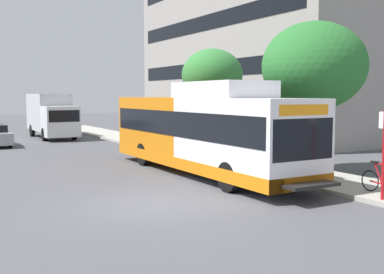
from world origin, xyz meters
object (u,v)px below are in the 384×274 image
Objects in this scene: bus_stop_sign_pole at (384,148)px; street_tree_mid_block at (212,75)px; transit_bus at (203,131)px; street_tree_near_stop at (314,66)px; box_truck_background at (51,114)px.

street_tree_mid_block is (2.12, 12.56, 2.57)m from bus_stop_sign_pole.
street_tree_mid_block is at bearing 54.53° from transit_bus.
street_tree_near_stop is 0.85× the size of box_truck_background.
box_truck_background is (-1.46, 19.22, 0.04)m from transit_bus.
bus_stop_sign_pole is 0.47× the size of street_tree_mid_block.
street_tree_mid_block reaches higher than bus_stop_sign_pole.
transit_bus is at bearing -125.47° from street_tree_mid_block.
transit_bus is 4.71× the size of bus_stop_sign_pole.
bus_stop_sign_pole is 6.30m from street_tree_near_stop.
street_tree_near_stop is 7.35m from street_tree_mid_block.
street_tree_near_stop is at bearing -75.37° from box_truck_background.
box_truck_background is (-5.32, 13.79, -2.48)m from street_tree_mid_block.
bus_stop_sign_pole is (1.75, -7.14, -0.05)m from transit_bus.
street_tree_mid_block is 0.78× the size of box_truck_background.
transit_bus is 2.23× the size of street_tree_mid_block.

